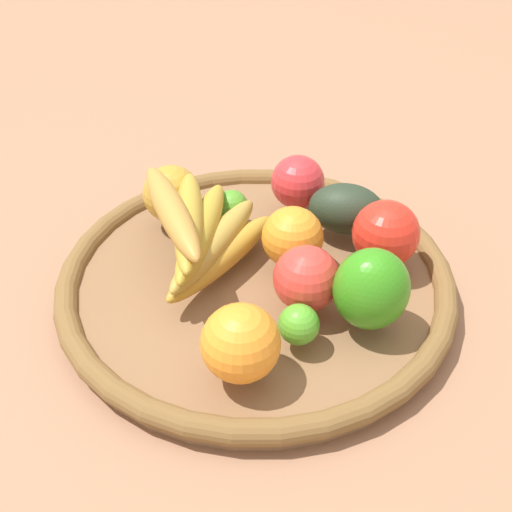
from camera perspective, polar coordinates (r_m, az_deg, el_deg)
ground_plane at (r=0.79m, az=-0.00°, el=-3.15°), size 2.40×2.40×0.00m
basket at (r=0.78m, az=-0.00°, el=-2.18°), size 0.45×0.45×0.04m
lime_1 at (r=0.83m, az=-2.04°, el=4.11°), size 0.05×0.05×0.04m
orange_1 at (r=0.76m, az=3.05°, el=1.58°), size 0.08×0.08×0.07m
bell_pepper at (r=0.69m, az=9.54°, el=-2.72°), size 0.10×0.10×0.09m
banana_bunch at (r=0.75m, az=-4.68°, el=1.93°), size 0.19×0.18×0.09m
apple_1 at (r=0.85m, az=3.48°, el=6.15°), size 0.09×0.09×0.07m
apple_2 at (r=0.77m, az=10.71°, el=1.84°), size 0.11×0.11×0.08m
orange_0 at (r=0.63m, az=-1.29°, el=-7.24°), size 0.08×0.08×0.07m
avocado at (r=0.82m, az=7.48°, el=3.90°), size 0.10×0.11×0.06m
apple_0 at (r=0.83m, az=-7.01°, el=5.14°), size 0.10×0.10×0.07m
lime_0 at (r=0.67m, az=3.56°, el=-5.69°), size 0.04×0.04×0.04m
apple_3 at (r=0.71m, az=4.18°, el=-1.86°), size 0.08×0.08×0.07m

